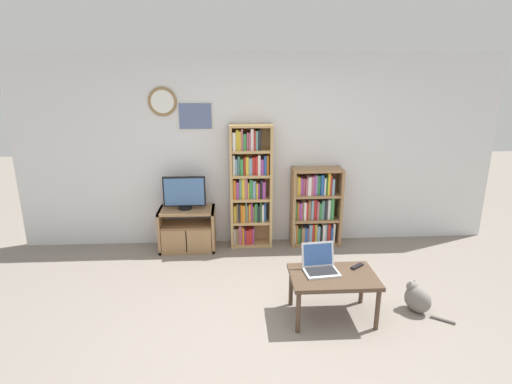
{
  "coord_description": "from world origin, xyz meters",
  "views": [
    {
      "loc": [
        -0.37,
        -2.97,
        2.28
      ],
      "look_at": [
        -0.12,
        1.3,
        1.03
      ],
      "focal_mm": 28.0,
      "sensor_mm": 36.0,
      "label": 1
    }
  ],
  "objects_px": {
    "laptop": "(320,265)",
    "coffee_table": "(333,280)",
    "bookshelf_short": "(315,208)",
    "cat": "(417,298)",
    "bookshelf_tall": "(250,186)",
    "television": "(184,193)",
    "tv_stand": "(187,229)",
    "remote_near_laptop": "(357,266)"
  },
  "relations": [
    {
      "from": "television",
      "to": "bookshelf_short",
      "type": "bearing_deg",
      "value": 2.35
    },
    {
      "from": "bookshelf_short",
      "to": "cat",
      "type": "bearing_deg",
      "value": -68.24
    },
    {
      "from": "television",
      "to": "coffee_table",
      "type": "bearing_deg",
      "value": -47.27
    },
    {
      "from": "bookshelf_short",
      "to": "remote_near_laptop",
      "type": "distance_m",
      "value": 1.65
    },
    {
      "from": "remote_near_laptop",
      "to": "cat",
      "type": "xyz_separation_m",
      "value": [
        0.6,
        -0.1,
        -0.32
      ]
    },
    {
      "from": "tv_stand",
      "to": "bookshelf_tall",
      "type": "bearing_deg",
      "value": 7.57
    },
    {
      "from": "laptop",
      "to": "tv_stand",
      "type": "bearing_deg",
      "value": 126.03
    },
    {
      "from": "tv_stand",
      "to": "cat",
      "type": "relative_size",
      "value": 1.7
    },
    {
      "from": "bookshelf_tall",
      "to": "laptop",
      "type": "height_order",
      "value": "bookshelf_tall"
    },
    {
      "from": "tv_stand",
      "to": "coffee_table",
      "type": "height_order",
      "value": "tv_stand"
    },
    {
      "from": "tv_stand",
      "to": "remote_near_laptop",
      "type": "relative_size",
      "value": 4.81
    },
    {
      "from": "television",
      "to": "laptop",
      "type": "height_order",
      "value": "television"
    },
    {
      "from": "bookshelf_short",
      "to": "laptop",
      "type": "bearing_deg",
      "value": -99.76
    },
    {
      "from": "coffee_table",
      "to": "television",
      "type": "bearing_deg",
      "value": 132.73
    },
    {
      "from": "laptop",
      "to": "remote_near_laptop",
      "type": "height_order",
      "value": "laptop"
    },
    {
      "from": "television",
      "to": "remote_near_laptop",
      "type": "distance_m",
      "value": 2.46
    },
    {
      "from": "bookshelf_short",
      "to": "cat",
      "type": "xyz_separation_m",
      "value": [
        0.7,
        -1.75,
        -0.39
      ]
    },
    {
      "from": "tv_stand",
      "to": "coffee_table",
      "type": "bearing_deg",
      "value": -47.15
    },
    {
      "from": "television",
      "to": "remote_near_laptop",
      "type": "bearing_deg",
      "value": -40.22
    },
    {
      "from": "bookshelf_short",
      "to": "coffee_table",
      "type": "bearing_deg",
      "value": -95.71
    },
    {
      "from": "bookshelf_tall",
      "to": "laptop",
      "type": "bearing_deg",
      "value": -70.39
    },
    {
      "from": "tv_stand",
      "to": "television",
      "type": "bearing_deg",
      "value": 124.42
    },
    {
      "from": "laptop",
      "to": "television",
      "type": "bearing_deg",
      "value": 125.91
    },
    {
      "from": "bookshelf_short",
      "to": "cat",
      "type": "distance_m",
      "value": 1.92
    },
    {
      "from": "laptop",
      "to": "cat",
      "type": "bearing_deg",
      "value": -9.16
    },
    {
      "from": "coffee_table",
      "to": "cat",
      "type": "relative_size",
      "value": 1.89
    },
    {
      "from": "laptop",
      "to": "coffee_table",
      "type": "bearing_deg",
      "value": -46.56
    },
    {
      "from": "tv_stand",
      "to": "television",
      "type": "xyz_separation_m",
      "value": [
        -0.02,
        0.03,
        0.5
      ]
    },
    {
      "from": "television",
      "to": "cat",
      "type": "distance_m",
      "value": 3.05
    },
    {
      "from": "television",
      "to": "cat",
      "type": "xyz_separation_m",
      "value": [
        2.47,
        -1.67,
        -0.65
      ]
    },
    {
      "from": "laptop",
      "to": "cat",
      "type": "height_order",
      "value": "laptop"
    },
    {
      "from": "tv_stand",
      "to": "laptop",
      "type": "relative_size",
      "value": 2.09
    },
    {
      "from": "coffee_table",
      "to": "remote_near_laptop",
      "type": "bearing_deg",
      "value": 27.67
    },
    {
      "from": "coffee_table",
      "to": "laptop",
      "type": "distance_m",
      "value": 0.19
    },
    {
      "from": "bookshelf_tall",
      "to": "coffee_table",
      "type": "bearing_deg",
      "value": -68.2
    },
    {
      "from": "tv_stand",
      "to": "bookshelf_short",
      "type": "height_order",
      "value": "bookshelf_short"
    },
    {
      "from": "coffee_table",
      "to": "laptop",
      "type": "xyz_separation_m",
      "value": [
        -0.11,
        0.1,
        0.12
      ]
    },
    {
      "from": "laptop",
      "to": "bookshelf_short",
      "type": "bearing_deg",
      "value": 73.89
    },
    {
      "from": "television",
      "to": "bookshelf_tall",
      "type": "height_order",
      "value": "bookshelf_tall"
    },
    {
      "from": "bookshelf_tall",
      "to": "cat",
      "type": "relative_size",
      "value": 3.86
    },
    {
      "from": "bookshelf_tall",
      "to": "remote_near_laptop",
      "type": "bearing_deg",
      "value": -59.05
    },
    {
      "from": "bookshelf_tall",
      "to": "coffee_table",
      "type": "xyz_separation_m",
      "value": [
        0.72,
        -1.81,
        -0.45
      ]
    }
  ]
}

